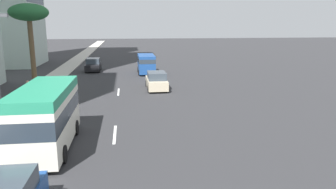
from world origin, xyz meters
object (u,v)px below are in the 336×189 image
at_px(car_fifth, 156,81).
at_px(palm_tree, 29,15).
at_px(minibus_lead, 46,115).
at_px(car_fourth, 93,65).
at_px(van_second, 146,63).
at_px(pedestrian_near_lamp, 28,90).

bearing_deg(car_fifth, palm_tree, 83.70).
relative_size(minibus_lead, car_fourth, 1.63).
height_order(minibus_lead, car_fifth, minibus_lead).
relative_size(minibus_lead, palm_tree, 0.85).
xyz_separation_m(van_second, car_fifth, (-10.10, -0.33, -0.55)).
relative_size(van_second, palm_tree, 0.61).
height_order(car_fifth, pedestrian_near_lamp, pedestrian_near_lamp).
bearing_deg(minibus_lead, van_second, 164.78).
bearing_deg(pedestrian_near_lamp, car_fourth, 125.65).
bearing_deg(palm_tree, van_second, -52.06).
height_order(minibus_lead, pedestrian_near_lamp, minibus_lead).
distance_m(van_second, car_fifth, 10.12).
height_order(minibus_lead, palm_tree, palm_tree).
xyz_separation_m(van_second, car_fourth, (3.02, 6.90, -0.55)).
relative_size(minibus_lead, pedestrian_near_lamp, 3.92).
relative_size(minibus_lead, van_second, 1.40).
relative_size(van_second, pedestrian_near_lamp, 2.81).
bearing_deg(car_fourth, minibus_lead, 0.50).
relative_size(car_fifth, pedestrian_near_lamp, 2.60).
distance_m(minibus_lead, car_fourth, 27.51).
bearing_deg(minibus_lead, pedestrian_near_lamp, -159.80).
bearing_deg(van_second, car_fifth, -178.15).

